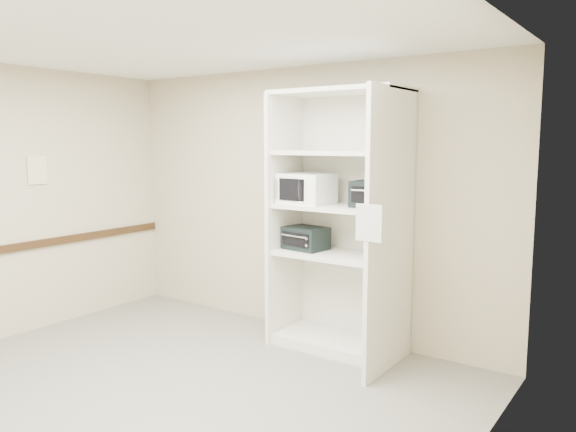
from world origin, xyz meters
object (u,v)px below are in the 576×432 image
Objects in this scene: toaster_oven_upper at (376,194)px; toaster_oven_lower at (306,238)px; shelving_unit at (343,231)px; microwave at (306,189)px.

toaster_oven_lower is at bearing 179.26° from toaster_oven_upper.
toaster_oven_upper is (0.31, 0.04, 0.36)m from shelving_unit.
microwave is 0.68m from toaster_oven_upper.
toaster_oven_upper is at bearing 11.75° from toaster_oven_lower.
toaster_oven_upper is at bearing 7.06° from shelving_unit.
microwave is (-0.37, -0.06, 0.38)m from shelving_unit.
microwave is at bearing -176.76° from toaster_oven_upper.
shelving_unit reaches higher than microwave.
shelving_unit is 0.53m from microwave.
microwave reaches higher than toaster_oven_lower.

